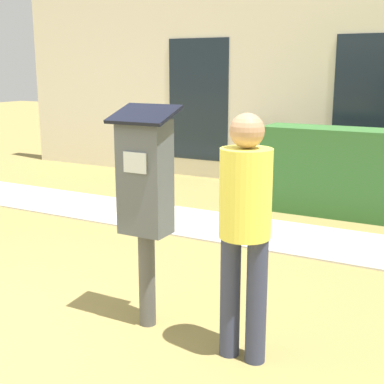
% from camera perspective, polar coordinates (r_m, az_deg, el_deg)
% --- Properties ---
extents(sidewalk, '(12.00, 1.10, 0.02)m').
position_cam_1_polar(sidewalk, '(6.40, 1.21, -3.42)').
color(sidewalk, beige).
rests_on(sidewalk, ground).
extents(building_facade, '(10.00, 0.26, 3.20)m').
position_cam_1_polar(building_facade, '(8.59, 9.54, 11.38)').
color(building_facade, beige).
rests_on(building_facade, ground).
extents(parking_meter, '(0.44, 0.31, 1.59)m').
position_cam_1_polar(parking_meter, '(3.71, -5.02, 0.33)').
color(parking_meter, '#4C4C4C').
rests_on(parking_meter, ground).
extents(person_standing, '(0.32, 0.32, 1.58)m').
position_cam_1_polar(person_standing, '(3.28, 5.67, -2.98)').
color(person_standing, '#333851').
rests_on(person_standing, ground).
extents(outdoor_chair_left, '(0.44, 0.44, 0.90)m').
position_cam_1_polar(outdoor_chair_left, '(8.17, 6.40, 3.86)').
color(outdoor_chair_left, silver).
rests_on(outdoor_chair_left, ground).
extents(outdoor_chair_middle, '(0.44, 0.44, 0.90)m').
position_cam_1_polar(outdoor_chair_middle, '(7.43, 13.53, 2.65)').
color(outdoor_chair_middle, silver).
rests_on(outdoor_chair_middle, ground).
extents(hedge_row, '(2.62, 0.60, 1.10)m').
position_cam_1_polar(hedge_row, '(6.94, 18.20, 1.80)').
color(hedge_row, '#33662D').
rests_on(hedge_row, ground).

